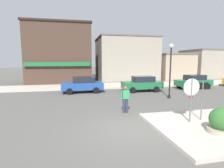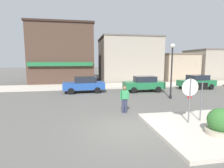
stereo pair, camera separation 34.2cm
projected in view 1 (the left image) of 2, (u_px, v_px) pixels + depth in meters
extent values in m
plane|color=#5B5954|center=(131.00, 129.00, 8.04)|extent=(160.00, 160.00, 0.00)
cube|color=beige|center=(221.00, 126.00, 8.22)|extent=(6.40, 4.80, 0.15)
cube|color=beige|center=(97.00, 86.00, 21.07)|extent=(80.00, 4.00, 0.15)
cylinder|color=slate|center=(191.00, 102.00, 8.41)|extent=(0.07, 0.07, 2.30)
cylinder|color=red|center=(191.00, 87.00, 8.33)|extent=(0.76, 0.05, 0.76)
cylinder|color=white|center=(192.00, 87.00, 8.32)|extent=(0.82, 0.05, 0.82)
cube|color=red|center=(191.00, 97.00, 8.39)|extent=(0.20, 0.02, 0.11)
cylinder|color=slate|center=(202.00, 102.00, 8.73)|extent=(0.06, 0.06, 2.10)
cube|color=black|center=(203.00, 86.00, 8.63)|extent=(0.60, 0.04, 0.34)
cube|color=white|center=(203.00, 86.00, 8.64)|extent=(0.54, 0.04, 0.29)
cube|color=black|center=(203.00, 86.00, 8.64)|extent=(0.34, 0.02, 0.08)
cylinder|color=#ADA38E|center=(221.00, 132.00, 7.23)|extent=(1.10, 1.10, 0.35)
sphere|color=#336B2D|center=(222.00, 119.00, 7.16)|extent=(1.00, 1.00, 1.00)
cylinder|color=black|center=(170.00, 73.00, 14.39)|extent=(0.12, 0.12, 4.20)
cylinder|color=black|center=(169.00, 97.00, 14.65)|extent=(0.24, 0.24, 0.24)
sphere|color=white|center=(171.00, 46.00, 14.10)|extent=(0.36, 0.36, 0.36)
cone|color=black|center=(171.00, 44.00, 14.08)|extent=(0.32, 0.32, 0.18)
cube|color=#234C9E|center=(82.00, 86.00, 17.17)|extent=(4.08, 1.89, 0.66)
cube|color=#1E232D|center=(84.00, 80.00, 17.13)|extent=(2.14, 1.49, 0.56)
cylinder|color=black|center=(70.00, 92.00, 16.09)|extent=(0.61, 0.21, 0.60)
cylinder|color=black|center=(69.00, 89.00, 17.73)|extent=(0.61, 0.21, 0.60)
cylinder|color=black|center=(96.00, 90.00, 16.71)|extent=(0.61, 0.21, 0.60)
cylinder|color=black|center=(93.00, 88.00, 18.35)|extent=(0.61, 0.21, 0.60)
cube|color=#1E6B3D|center=(142.00, 85.00, 17.87)|extent=(4.02, 1.74, 0.66)
cube|color=#1E232D|center=(143.00, 79.00, 17.82)|extent=(2.10, 1.42, 0.56)
cylinder|color=black|center=(133.00, 90.00, 16.86)|extent=(0.60, 0.19, 0.60)
cylinder|color=black|center=(128.00, 88.00, 18.51)|extent=(0.60, 0.19, 0.60)
cylinder|color=black|center=(156.00, 89.00, 17.33)|extent=(0.60, 0.19, 0.60)
cylinder|color=black|center=(150.00, 87.00, 18.99)|extent=(0.60, 0.19, 0.60)
cube|color=#1E6B3D|center=(193.00, 83.00, 19.62)|extent=(4.17, 2.15, 0.66)
cube|color=#1E232D|center=(195.00, 77.00, 19.59)|extent=(2.23, 1.62, 0.56)
cylinder|color=black|center=(190.00, 88.00, 18.48)|extent=(0.62, 0.25, 0.60)
cylinder|color=black|center=(179.00, 85.00, 20.08)|extent=(0.62, 0.25, 0.60)
cylinder|color=black|center=(208.00, 86.00, 19.26)|extent=(0.62, 0.25, 0.60)
cylinder|color=black|center=(196.00, 85.00, 20.86)|extent=(0.62, 0.25, 0.60)
cylinder|color=#2D334C|center=(127.00, 106.00, 10.52)|extent=(0.16, 0.16, 0.85)
cylinder|color=#2D334C|center=(124.00, 106.00, 10.49)|extent=(0.16, 0.16, 0.85)
cube|color=#338C51|center=(125.00, 94.00, 10.41)|extent=(0.36, 0.23, 0.54)
sphere|color=brown|center=(125.00, 88.00, 10.36)|extent=(0.22, 0.22, 0.22)
cylinder|color=#338C51|center=(129.00, 95.00, 10.46)|extent=(0.09, 0.09, 0.52)
cylinder|color=#338C51|center=(122.00, 95.00, 10.38)|extent=(0.09, 0.09, 0.52)
cube|color=#473328|center=(61.00, 55.00, 25.86)|extent=(8.32, 8.81, 7.85)
cube|color=#1E6638|center=(58.00, 64.00, 21.60)|extent=(7.91, 0.40, 0.50)
cube|color=#2E211A|center=(60.00, 27.00, 25.32)|extent=(8.57, 9.07, 0.24)
cube|color=#9E9384|center=(125.00, 60.00, 27.77)|extent=(8.63, 7.66, 6.45)
cube|color=#5E584F|center=(125.00, 39.00, 27.33)|extent=(8.80, 7.81, 0.20)
cube|color=tan|center=(168.00, 67.00, 29.51)|extent=(5.21, 7.92, 4.02)
cube|color=#685B4C|center=(169.00, 55.00, 29.23)|extent=(5.31, 8.08, 0.20)
cube|color=#9E9384|center=(204.00, 65.00, 30.09)|extent=(6.09, 6.22, 4.75)
cube|color=#5E584F|center=(205.00, 51.00, 29.77)|extent=(6.21, 6.34, 0.20)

